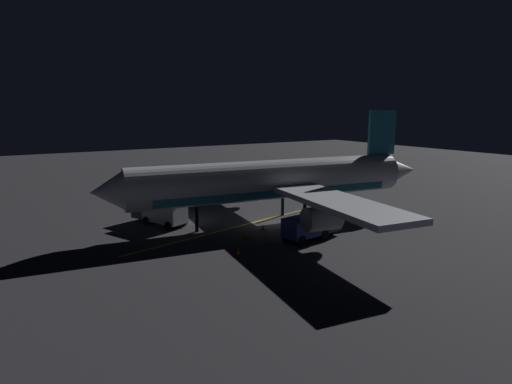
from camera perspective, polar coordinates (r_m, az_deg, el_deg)
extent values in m
cube|color=#2E2E33|center=(45.18, 2.16, -4.23)|extent=(180.00, 180.00, 0.20)
cube|color=gold|center=(43.61, -2.64, -4.65)|extent=(5.95, 24.88, 0.01)
cylinder|color=silver|center=(44.19, 2.21, 1.65)|extent=(8.10, 29.97, 4.06)
cube|color=teal|center=(44.38, 2.20, 0.23)|extent=(7.28, 25.53, 0.73)
cone|color=silver|center=(39.93, -18.99, 0.05)|extent=(4.39, 3.76, 3.98)
cone|color=silver|center=(53.57, 18.47, 2.74)|extent=(4.29, 5.33, 3.65)
cube|color=teal|center=(51.29, 16.42, 7.60)|extent=(0.85, 3.62, 4.99)
cube|color=silver|center=(36.68, 11.08, -1.45)|extent=(16.17, 6.90, 0.50)
cylinder|color=slate|center=(36.98, 8.78, -3.50)|extent=(2.52, 3.46, 2.10)
cube|color=silver|center=(53.76, -0.99, 2.68)|extent=(16.17, 6.90, 0.50)
cylinder|color=slate|center=(52.82, -1.85, 0.99)|extent=(2.52, 3.46, 2.10)
cylinder|color=black|center=(42.00, -7.91, -3.56)|extent=(0.41, 0.41, 2.56)
cylinder|color=black|center=(43.90, 6.49, -2.89)|extent=(0.41, 0.41, 2.56)
cylinder|color=black|center=(48.05, 3.57, -1.62)|extent=(0.41, 0.41, 2.56)
cube|color=silver|center=(44.69, -12.09, -2.54)|extent=(5.08, 3.74, 2.08)
cube|color=#38383D|center=(47.12, -14.73, -2.33)|extent=(2.44, 2.54, 1.50)
cylinder|color=black|center=(46.11, -13.41, -3.51)|extent=(1.73, 2.48, 0.90)
cylinder|color=black|center=(43.79, -10.59, -4.16)|extent=(1.73, 2.48, 0.90)
cube|color=navy|center=(39.26, 6.64, -4.53)|extent=(2.57, 4.42, 1.70)
cube|color=#38383D|center=(41.40, 9.58, -3.94)|extent=(2.19, 2.02, 1.50)
cylinder|color=black|center=(40.51, 8.09, -5.33)|extent=(2.40, 1.16, 0.90)
cylinder|color=black|center=(38.51, 5.05, -6.13)|extent=(2.40, 1.16, 0.90)
cylinder|color=black|center=(44.57, -11.38, -3.96)|extent=(0.32, 0.32, 0.85)
cylinder|color=orange|center=(44.38, -11.41, -3.02)|extent=(0.40, 0.40, 0.65)
sphere|color=tan|center=(44.28, -11.44, -2.47)|extent=(0.24, 0.24, 0.24)
cone|color=#EA590F|center=(42.45, 0.92, -4.71)|extent=(0.36, 0.36, 0.55)
cube|color=black|center=(42.52, 0.92, -5.04)|extent=(0.50, 0.50, 0.03)
cone|color=#EA590F|center=(39.34, -0.94, -5.98)|extent=(0.36, 0.36, 0.55)
cube|color=black|center=(39.42, -0.94, -6.34)|extent=(0.50, 0.50, 0.03)
cone|color=#EA590F|center=(35.40, -2.34, -7.95)|extent=(0.36, 0.36, 0.55)
cube|color=black|center=(35.48, -2.33, -8.34)|extent=(0.50, 0.50, 0.03)
cone|color=#EA590F|center=(39.99, -1.61, -5.70)|extent=(0.36, 0.36, 0.55)
cube|color=black|center=(40.07, -1.61, -6.05)|extent=(0.50, 0.50, 0.03)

